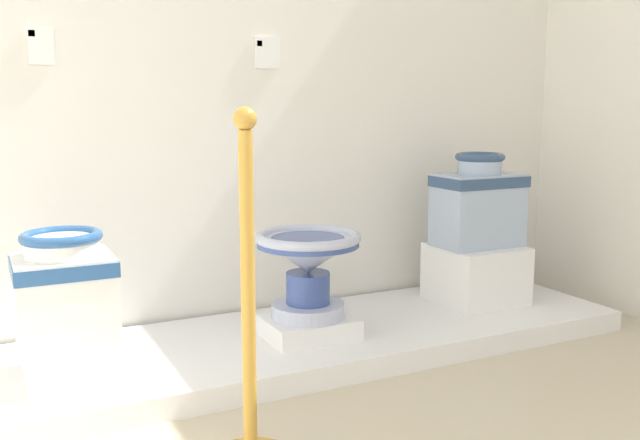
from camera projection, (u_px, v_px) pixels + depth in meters
display_platform at (302, 342)px, 2.89m from camera, size 2.85×0.78×0.09m
plinth_block_pale_glazed at (69, 361)px, 2.41m from camera, size 0.29×0.37×0.10m
antique_toilet_pale_glazed at (64, 288)px, 2.37m from camera, size 0.33×0.29×0.41m
plinth_block_leftmost at (308, 326)px, 2.82m from camera, size 0.35×0.29×0.08m
antique_toilet_leftmost at (308, 259)px, 2.78m from camera, size 0.42×0.42×0.35m
plinth_block_broad_patterned at (476, 273)px, 3.32m from camera, size 0.38×0.38×0.27m
antique_toilet_broad_patterned at (478, 201)px, 3.26m from camera, size 0.40×0.25×0.44m
info_placard_first at (41, 45)px, 2.65m from camera, size 0.10×0.01×0.14m
info_placard_second at (267, 53)px, 3.06m from camera, size 0.11×0.01×0.13m
stanchion_post_near_left at (249, 361)px, 1.94m from camera, size 0.25×0.25×1.02m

